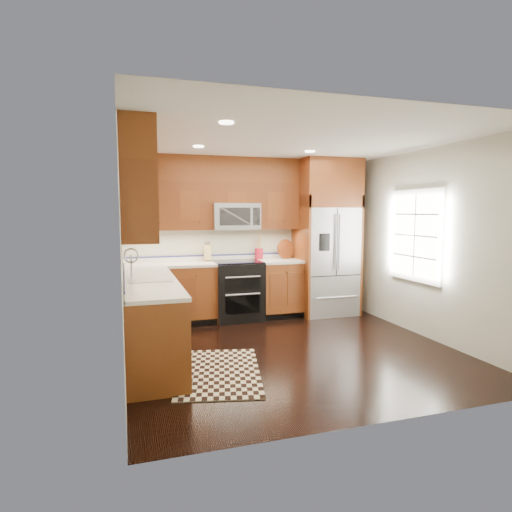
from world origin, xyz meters
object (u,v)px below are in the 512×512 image
object	(u,v)px
utensil_crock	(259,251)
refrigerator	(326,237)
rug	(219,372)
knife_block	(207,253)
range	(237,291)

from	to	relation	value
utensil_crock	refrigerator	bearing A→B (deg)	-14.16
rug	knife_block	xyz separation A→B (m)	(0.34, 2.41, 1.06)
refrigerator	utensil_crock	world-z (taller)	refrigerator
range	utensil_crock	bearing A→B (deg)	28.82
refrigerator	utensil_crock	bearing A→B (deg)	165.84
range	rug	xyz separation A→B (m)	(-0.78, -2.17, -0.46)
range	knife_block	size ratio (longest dim) A/B	3.00
knife_block	range	bearing A→B (deg)	-27.98
utensil_crock	range	bearing A→B (deg)	-151.18
range	rug	world-z (taller)	range
range	rug	size ratio (longest dim) A/B	0.65
refrigerator	knife_block	world-z (taller)	refrigerator
utensil_crock	rug	bearing A→B (deg)	-116.77
rug	utensil_crock	distance (m)	2.91
range	utensil_crock	distance (m)	0.79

